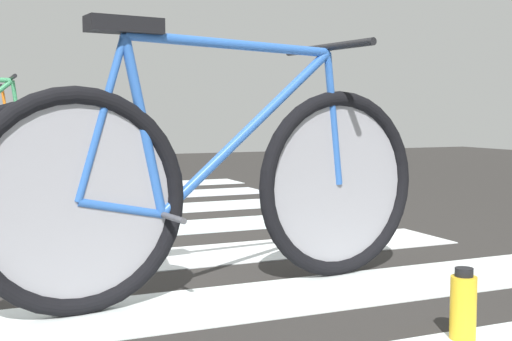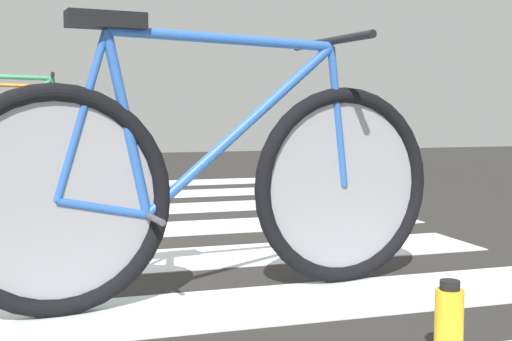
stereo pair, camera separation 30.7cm
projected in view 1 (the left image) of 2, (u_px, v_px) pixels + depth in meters
bicycle_1_of_4 at (222, 184)px, 2.37m from camera, size 1.73×0.52×0.93m
water_bottle at (463, 306)px, 1.90m from camera, size 0.07×0.07×0.20m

